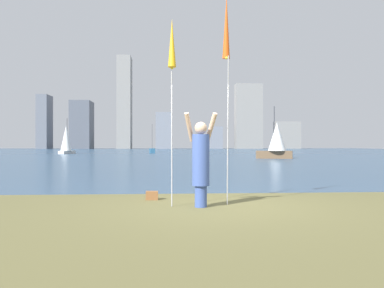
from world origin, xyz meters
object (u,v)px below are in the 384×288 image
kite_flag_left (172,49)px  sailboat_1 (66,140)px  kite_flag_right (226,32)px  sailboat_4 (152,150)px  bag (152,195)px  person (201,160)px  sailboat_2 (276,140)px

kite_flag_left → sailboat_1: bearing=105.6°
kite_flag_right → sailboat_4: kite_flag_right is taller
kite_flag_right → sailboat_4: bearing=93.5°
kite_flag_right → bag: size_ratio=16.03×
kite_flag_right → bag: 3.97m
kite_flag_right → sailboat_1: bearing=107.1°
kite_flag_left → sailboat_4: bearing=92.2°
person → bag: 1.77m
bag → sailboat_2: sailboat_2 is taller
bag → sailboat_1: bearing=105.5°
kite_flag_right → person: bearing=-145.5°
bag → kite_flag_left: bearing=-70.4°
kite_flag_left → sailboat_1: sailboat_1 is taller
kite_flag_right → bag: bearing=154.3°
sailboat_1 → sailboat_4: size_ratio=1.11×
sailboat_1 → sailboat_4: sailboat_1 is taller
kite_flag_left → kite_flag_right: (1.16, 0.46, 0.48)m
sailboat_4 → sailboat_1: bearing=-156.7°
kite_flag_left → sailboat_2: sailboat_2 is taller
bag → sailboat_4: sailboat_4 is taller
sailboat_1 → sailboat_2: bearing=-40.7°
person → sailboat_2: sailboat_2 is taller
kite_flag_left → sailboat_2: (9.74, 27.62, -1.52)m
person → bag: bearing=111.4°
bag → kite_flag_right: bearing=-25.7°
person → kite_flag_left: (-0.58, -0.06, 2.23)m
bag → sailboat_4: (-1.58, 51.05, 0.27)m
sailboat_2 → sailboat_1: bearing=139.3°
kite_flag_right → kite_flag_left: bearing=-158.5°
person → sailboat_4: (-2.60, 52.22, -0.58)m
person → sailboat_2: size_ratio=0.41×
kite_flag_left → sailboat_4: size_ratio=0.89×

